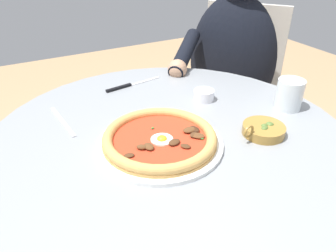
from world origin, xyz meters
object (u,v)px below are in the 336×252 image
object	(u,v)px
pizza_on_plate	(160,139)
diner_person	(227,102)
fork_utensil	(62,121)
steak_knife	(126,86)
cafe_chair_diner	(235,86)
water_glass	(289,96)
ramekin_capers	(204,95)
olive_pan	(263,130)
dining_table	(169,180)

from	to	relation	value
pizza_on_plate	diner_person	xyz separation A→B (m)	(0.58, 0.46, -0.25)
fork_utensil	diner_person	xyz separation A→B (m)	(0.76, 0.24, -0.23)
fork_utensil	diner_person	distance (m)	0.83
steak_knife	cafe_chair_diner	bearing A→B (deg)	17.18
water_glass	diner_person	distance (m)	0.56
pizza_on_plate	ramekin_capers	distance (m)	0.28
olive_pan	pizza_on_plate	bearing A→B (deg)	162.51
diner_person	cafe_chair_diner	distance (m)	0.15
ramekin_capers	olive_pan	world-z (taller)	olive_pan
dining_table	cafe_chair_diner	size ratio (longest dim) A/B	1.02
steak_knife	ramekin_capers	xyz separation A→B (m)	(0.17, -0.20, 0.01)
ramekin_capers	olive_pan	bearing A→B (deg)	-84.23
pizza_on_plate	water_glass	xyz separation A→B (m)	(0.42, -0.00, 0.02)
fork_utensil	steak_knife	bearing A→B (deg)	28.89
dining_table	water_glass	bearing A→B (deg)	-6.50
water_glass	diner_person	size ratio (longest dim) A/B	0.07
water_glass	ramekin_capers	xyz separation A→B (m)	(-0.19, 0.16, -0.02)
diner_person	ramekin_capers	bearing A→B (deg)	-138.70
diner_person	olive_pan	bearing A→B (deg)	-120.97
dining_table	pizza_on_plate	xyz separation A→B (m)	(-0.05, -0.04, 0.17)
dining_table	water_glass	size ratio (longest dim) A/B	10.70
ramekin_capers	cafe_chair_diner	world-z (taller)	cafe_chair_diner
dining_table	pizza_on_plate	world-z (taller)	pizza_on_plate
ramekin_capers	diner_person	distance (m)	0.53
pizza_on_plate	fork_utensil	distance (m)	0.29
olive_pan	dining_table	bearing A→B (deg)	150.34
fork_utensil	cafe_chair_diner	bearing A→B (deg)	20.54
pizza_on_plate	water_glass	distance (m)	0.42
olive_pan	fork_utensil	size ratio (longest dim) A/B	0.72
dining_table	pizza_on_plate	bearing A→B (deg)	-140.70
cafe_chair_diner	steak_knife	bearing A→B (deg)	-162.82
ramekin_capers	pizza_on_plate	bearing A→B (deg)	-145.98
fork_utensil	cafe_chair_diner	size ratio (longest dim) A/B	0.20
dining_table	olive_pan	distance (m)	0.29
pizza_on_plate	water_glass	bearing A→B (deg)	-0.55
dining_table	diner_person	distance (m)	0.69
olive_pan	diner_person	world-z (taller)	diner_person
pizza_on_plate	steak_knife	size ratio (longest dim) A/B	1.49
olive_pan	cafe_chair_diner	xyz separation A→B (m)	(0.45, 0.64, -0.23)
ramekin_capers	fork_utensil	bearing A→B (deg)	170.36
diner_person	cafe_chair_diner	bearing A→B (deg)	37.77
water_glass	dining_table	bearing A→B (deg)	173.50
fork_utensil	cafe_chair_diner	world-z (taller)	cafe_chair_diner
pizza_on_plate	diner_person	size ratio (longest dim) A/B	0.26
fork_utensil	ramekin_capers	bearing A→B (deg)	-9.64
water_glass	diner_person	xyz separation A→B (m)	(0.16, 0.47, -0.27)
olive_pan	fork_utensil	distance (m)	0.53
steak_knife	fork_utensil	bearing A→B (deg)	-151.11
steak_knife	cafe_chair_diner	world-z (taller)	cafe_chair_diner
diner_person	water_glass	bearing A→B (deg)	-109.39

